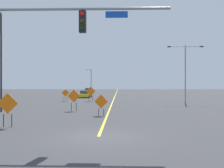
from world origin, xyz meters
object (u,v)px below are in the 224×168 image
Objects in this scene: construction_sign_left_shoulder at (8,105)px; construction_sign_left_lane at (65,94)px; street_lamp_mid_left at (185,68)px; street_lamp_near_right at (0,58)px; car_yellow_near at (85,94)px; construction_sign_right_shoulder at (91,92)px; car_orange_distant at (89,91)px; construction_sign_median_far at (74,97)px; street_lamp_far_left at (91,79)px; construction_sign_median_near at (101,102)px.

construction_sign_left_shoulder reaches higher than construction_sign_left_lane.
street_lamp_near_right is at bearing -149.86° from street_lamp_mid_left.
construction_sign_left_shoulder is 0.48× the size of car_yellow_near.
street_lamp_mid_left is 3.55× the size of construction_sign_right_shoulder.
construction_sign_left_lane is 27.78m from car_orange_distant.
construction_sign_left_lane is 0.89× the size of construction_sign_median_far.
construction_sign_left_lane is (3.20, 13.74, -3.80)m from street_lamp_near_right.
street_lamp_far_left is 0.85× the size of street_lamp_near_right.
car_orange_distant is (-6.32, 43.94, -0.38)m from construction_sign_median_near.
car_yellow_near is at bearing 79.49° from street_lamp_near_right.
car_orange_distant is at bearing 119.11° from street_lamp_mid_left.
construction_sign_right_shoulder is (6.35, -55.97, -2.90)m from street_lamp_far_left.
car_orange_distant is at bearing 89.88° from construction_sign_left_lane.
street_lamp_far_left is 1.80× the size of car_yellow_near.
street_lamp_far_left is 56.80m from construction_sign_left_lane.
construction_sign_median_near is 44.40m from car_orange_distant.
street_lamp_mid_left reaches higher than street_lamp_far_left.
construction_sign_right_shoulder is at bearing -82.54° from car_orange_distant.
construction_sign_left_lane is (-6.38, 16.17, 0.08)m from construction_sign_median_near.
construction_sign_right_shoulder is 1.20× the size of construction_sign_left_lane.
construction_sign_median_far is at bearing -74.56° from construction_sign_left_lane.
construction_sign_median_near is 0.41× the size of car_yellow_near.
car_orange_distant is (3.26, 41.51, -4.26)m from street_lamp_near_right.
street_lamp_far_left is 45.89m from car_yellow_near.
construction_sign_left_lane is (2.75, -56.65, -3.13)m from street_lamp_far_left.
car_orange_distant is (0.06, 27.78, -0.46)m from construction_sign_left_lane.
construction_sign_left_lane reaches higher than construction_sign_median_near.
street_lamp_near_right is at bearing -100.51° from car_yellow_near.
car_yellow_near is (-2.20, 10.41, -0.76)m from construction_sign_right_shoulder.
street_lamp_mid_left reaches higher than construction_sign_median_near.
construction_sign_median_far is (-0.13, -13.28, -0.08)m from construction_sign_right_shoulder.
construction_sign_median_near is at bearing -80.67° from construction_sign_right_shoulder.
street_lamp_near_right reaches higher than construction_sign_median_far.
construction_sign_left_shoulder is at bearing -87.04° from construction_sign_left_lane.
construction_sign_right_shoulder is at bearing 89.45° from construction_sign_median_far.
street_lamp_near_right is 14.61m from construction_sign_left_lane.
car_orange_distant is at bearing 94.84° from construction_sign_median_far.
construction_sign_right_shoulder is 13.28m from construction_sign_median_far.
construction_sign_left_shoulder reaches higher than construction_sign_median_far.
street_lamp_near_right is 41.86m from car_orange_distant.
street_lamp_near_right is at bearing -170.32° from construction_sign_median_far.
construction_sign_median_near reaches higher than car_orange_distant.
construction_sign_left_shoulder is 7.78m from construction_sign_median_near.
construction_sign_right_shoulder is 3.68m from construction_sign_left_lane.
construction_sign_left_shoulder is 1.19× the size of construction_sign_median_near.
street_lamp_near_right reaches higher than street_lamp_far_left.
street_lamp_far_left is at bearing 92.83° from construction_sign_left_shoulder.
construction_sign_left_lane is 0.43× the size of car_orange_distant.
construction_sign_median_near is 4.60m from construction_sign_median_far.
street_lamp_near_right reaches higher than construction_sign_left_shoulder.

